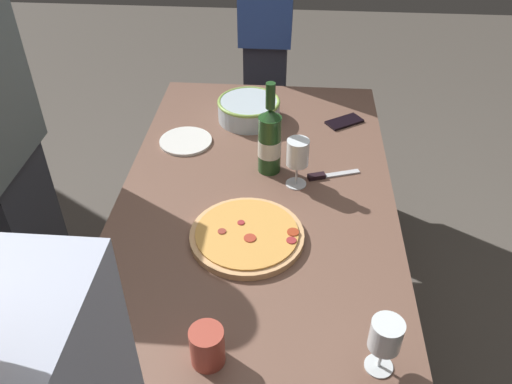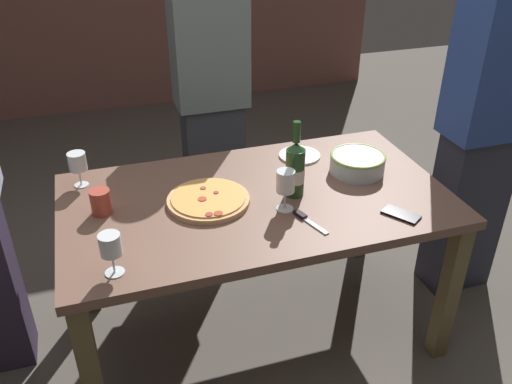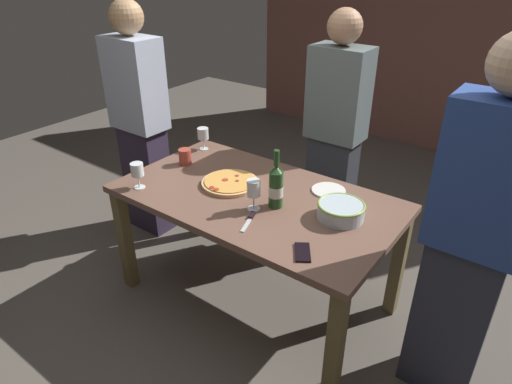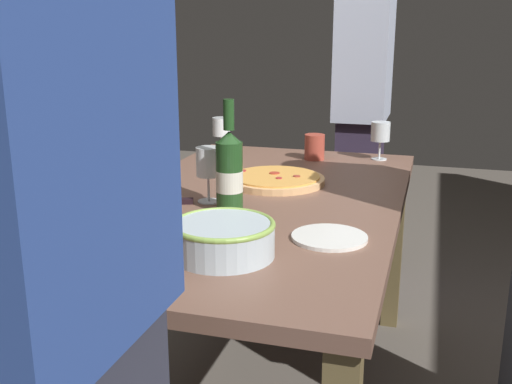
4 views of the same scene
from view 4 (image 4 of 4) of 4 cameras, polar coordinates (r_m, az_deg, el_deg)
dining_table at (r=1.96m, az=0.00°, el=-3.20°), size 1.60×0.90×0.75m
pizza at (r=2.11m, az=1.83°, el=1.18°), size 0.34×0.34×0.03m
serving_bowl at (r=1.45m, az=-3.06°, el=-4.23°), size 0.25×0.25×0.09m
wine_bottle at (r=1.77m, az=-2.50°, el=1.96°), size 0.08×0.08×0.33m
wine_glass_near_pizza at (r=2.52m, az=11.52°, el=5.45°), size 0.08×0.08×0.15m
wine_glass_by_bottle at (r=2.57m, az=-3.26°, el=5.90°), size 0.07×0.07×0.16m
wine_glass_far_left at (r=1.87m, az=-4.48°, el=2.53°), size 0.07×0.07×0.17m
cup_amber at (r=2.49m, az=5.48°, el=4.20°), size 0.08×0.08×0.10m
side_plate at (r=1.58m, az=6.86°, el=-4.21°), size 0.20×0.20×0.01m
cell_phone at (r=1.62m, az=-15.84°, el=-4.21°), size 0.14×0.16×0.01m
pizza_knife at (r=1.89m, az=-7.88°, el=-0.91°), size 0.08×0.18×0.02m
person_guest_left at (r=3.01m, az=9.85°, el=7.42°), size 0.39×0.24×1.71m
person_guest_right at (r=0.91m, az=-18.74°, el=-10.52°), size 0.38×0.24×1.75m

